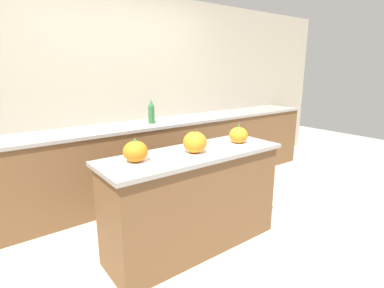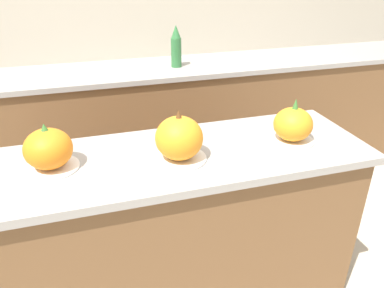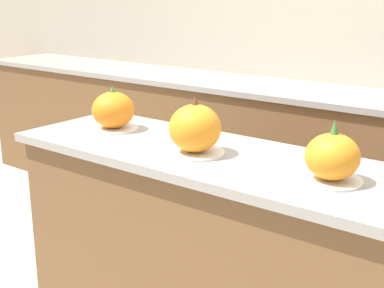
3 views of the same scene
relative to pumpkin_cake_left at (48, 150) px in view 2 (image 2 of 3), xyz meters
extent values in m
cube|color=#B2A893|center=(0.53, 1.59, 0.27)|extent=(8.00, 0.06, 2.50)
cube|color=brown|center=(0.53, -0.03, -0.55)|extent=(1.60, 0.51, 0.87)
cube|color=gray|center=(0.53, -0.03, -0.10)|extent=(1.66, 0.57, 0.03)
cube|color=brown|center=(0.53, 1.26, -0.53)|extent=(6.00, 0.56, 0.90)
cube|color=gray|center=(0.53, 1.26, -0.07)|extent=(6.00, 0.60, 0.03)
cylinder|color=white|center=(0.00, 0.00, -0.08)|extent=(0.22, 0.22, 0.01)
ellipsoid|color=orange|center=(0.00, 0.00, 0.00)|extent=(0.19, 0.19, 0.16)
cone|color=#38702D|center=(0.00, 0.00, 0.10)|extent=(0.03, 0.03, 0.03)
cylinder|color=white|center=(0.51, -0.07, -0.08)|extent=(0.23, 0.23, 0.01)
ellipsoid|color=orange|center=(0.51, -0.07, 0.02)|extent=(0.20, 0.20, 0.18)
cone|color=brown|center=(0.51, -0.07, 0.12)|extent=(0.03, 0.03, 0.04)
cylinder|color=white|center=(1.04, -0.05, -0.08)|extent=(0.21, 0.21, 0.01)
ellipsoid|color=orange|center=(1.04, -0.05, 0.00)|extent=(0.18, 0.18, 0.15)
cone|color=#38702D|center=(1.04, -0.05, 0.10)|extent=(0.03, 0.03, 0.05)
cylinder|color=#2D6B38|center=(0.83, 1.22, 0.06)|extent=(0.08, 0.08, 0.21)
cone|color=#2D6B38|center=(0.83, 1.22, 0.20)|extent=(0.07, 0.07, 0.09)
camera|label=1|loc=(-0.97, -1.98, 0.62)|focal=28.00mm
camera|label=2|loc=(0.17, -1.40, 0.68)|focal=35.00mm
camera|label=3|loc=(1.68, -1.62, 0.51)|focal=50.00mm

